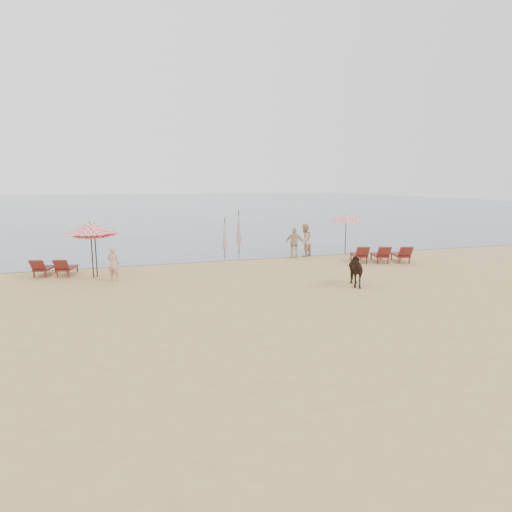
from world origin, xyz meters
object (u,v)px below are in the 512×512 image
(umbrella_open_left_b, at_px, (94,229))
(cow, at_px, (353,269))
(beachgoer_right_a, at_px, (305,240))
(beachgoer_left, at_px, (114,264))
(lounger_cluster_left, at_px, (54,267))
(umbrella_open_left_a, at_px, (90,228))
(beachgoer_right_b, at_px, (295,243))
(umbrella_closed_right, at_px, (225,234))
(umbrella_open_right, at_px, (346,218))
(umbrella_closed_left, at_px, (239,227))
(lounger_cluster_right, at_px, (381,254))

(umbrella_open_left_b, distance_m, cow, 11.38)
(beachgoer_right_a, bearing_deg, beachgoer_left, -15.11)
(lounger_cluster_left, distance_m, umbrella_open_left_a, 2.69)
(beachgoer_left, relative_size, beachgoer_right_b, 0.86)
(beachgoer_right_a, height_order, beachgoer_right_b, beachgoer_right_a)
(umbrella_closed_right, height_order, beachgoer_right_b, umbrella_closed_right)
(lounger_cluster_left, xyz_separation_m, umbrella_open_left_b, (1.86, -0.77, 1.79))
(umbrella_open_left_a, height_order, beachgoer_right_b, umbrella_open_left_a)
(umbrella_open_right, xyz_separation_m, beachgoer_right_b, (-3.44, -0.42, -1.28))
(umbrella_open_right, height_order, umbrella_closed_left, umbrella_closed_left)
(umbrella_closed_left, xyz_separation_m, beachgoer_left, (-7.00, -5.11, -0.86))
(umbrella_open_left_a, relative_size, umbrella_open_right, 1.05)
(beachgoer_right_a, bearing_deg, lounger_cluster_left, -26.00)
(umbrella_open_left_b, xyz_separation_m, beachgoer_right_a, (11.15, 2.19, -1.25))
(umbrella_open_left_b, distance_m, beachgoer_right_b, 10.63)
(umbrella_open_right, relative_size, umbrella_closed_right, 1.06)
(lounger_cluster_left, distance_m, cow, 13.30)
(lounger_cluster_left, height_order, cow, cow)
(lounger_cluster_right, xyz_separation_m, beachgoer_left, (-13.50, -0.23, 0.30))
(cow, height_order, beachgoer_right_b, beachgoer_right_b)
(cow, bearing_deg, umbrella_closed_left, 120.60)
(umbrella_open_left_b, distance_m, umbrella_closed_left, 8.79)
(lounger_cluster_right, bearing_deg, umbrella_open_left_b, -165.91)
(beachgoer_left, bearing_deg, cow, -178.28)
(umbrella_closed_right, xyz_separation_m, beachgoer_right_a, (4.52, -0.82, -0.44))
(umbrella_open_right, bearing_deg, umbrella_open_left_b, 177.25)
(lounger_cluster_left, relative_size, umbrella_open_right, 0.81)
(umbrella_closed_left, distance_m, beachgoer_right_b, 3.53)
(cow, bearing_deg, beachgoer_left, 173.09)
(beachgoer_right_b, bearing_deg, lounger_cluster_left, 29.78)
(umbrella_closed_right, xyz_separation_m, cow, (3.52, -7.95, -0.70))
(umbrella_open_left_b, relative_size, cow, 1.57)
(umbrella_closed_left, distance_m, umbrella_closed_right, 1.58)
(lounger_cluster_left, distance_m, umbrella_closed_right, 8.84)
(beachgoer_right_a, bearing_deg, umbrella_closed_left, -61.59)
(beachgoer_left, bearing_deg, umbrella_closed_right, -121.22)
(umbrella_open_left_a, relative_size, umbrella_closed_left, 0.96)
(lounger_cluster_right, xyz_separation_m, umbrella_open_left_a, (-14.40, 0.62, 1.81))
(umbrella_open_left_a, bearing_deg, umbrella_open_right, -3.88)
(umbrella_open_right, bearing_deg, lounger_cluster_left, 173.37)
(beachgoer_right_b, bearing_deg, lounger_cluster_right, 170.58)
(beachgoer_right_b, bearing_deg, umbrella_open_right, -148.35)
(beachgoer_right_a, bearing_deg, umbrella_closed_right, -42.52)
(umbrella_open_right, height_order, umbrella_closed_right, umbrella_open_right)
(umbrella_open_left_a, distance_m, beachgoer_right_b, 10.81)
(lounger_cluster_left, relative_size, umbrella_closed_left, 0.74)
(lounger_cluster_left, xyz_separation_m, beachgoer_right_a, (13.02, 1.41, 0.54))
(cow, relative_size, beachgoer_right_a, 0.85)
(beachgoer_left, height_order, beachgoer_right_a, beachgoer_right_a)
(umbrella_open_left_b, xyz_separation_m, umbrella_closed_right, (6.63, 3.01, -0.81))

